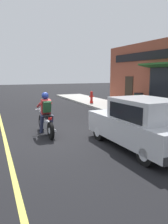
% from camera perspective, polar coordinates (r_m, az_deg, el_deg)
% --- Properties ---
extents(ground_plane, '(80.00, 80.00, 0.00)m').
position_cam_1_polar(ground_plane, '(8.35, -7.40, -6.05)').
color(ground_plane, black).
extents(sidewalk_curb, '(2.60, 22.00, 0.14)m').
position_cam_1_polar(sidewalk_curb, '(13.29, 11.68, 0.17)').
color(sidewalk_curb, '#ADAAA3').
rests_on(sidewalk_curb, ground).
extents(lane_stripe, '(0.12, 19.80, 0.01)m').
position_cam_1_polar(lane_stripe, '(10.98, -20.86, -2.70)').
color(lane_stripe, '#D1C64C').
rests_on(lane_stripe, ground).
extents(storefront_building, '(1.25, 11.67, 4.20)m').
position_cam_1_polar(storefront_building, '(13.06, 20.93, 8.55)').
color(storefront_building, brown).
rests_on(storefront_building, ground).
extents(motorcycle_with_rider, '(0.56, 2.02, 1.62)m').
position_cam_1_polar(motorcycle_with_rider, '(8.38, -9.98, -1.29)').
color(motorcycle_with_rider, black).
rests_on(motorcycle_with_rider, ground).
extents(car_hatchback, '(1.78, 3.84, 1.57)m').
position_cam_1_polar(car_hatchback, '(6.93, 14.44, -3.08)').
color(car_hatchback, black).
rests_on(car_hatchback, ground).
extents(trash_bin, '(0.56, 0.56, 0.98)m').
position_cam_1_polar(trash_bin, '(13.88, 14.00, 2.86)').
color(trash_bin, '#23512D').
rests_on(trash_bin, sidewalk_curb).
extents(fire_hydrant, '(0.36, 0.24, 0.88)m').
position_cam_1_polar(fire_hydrant, '(16.04, 1.97, 3.84)').
color(fire_hydrant, red).
rests_on(fire_hydrant, sidewalk_curb).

